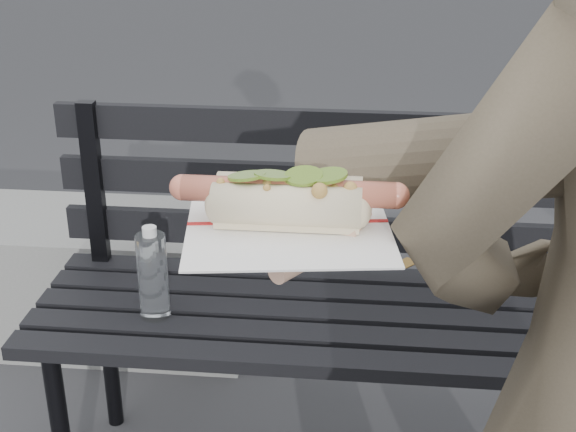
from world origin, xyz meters
name	(u,v)px	position (x,y,z in m)	size (l,w,h in m)	color
park_bench	(369,280)	(0.10, 1.00, 0.52)	(1.50, 0.44, 0.88)	black
concrete_block	(55,276)	(-0.87, 1.53, 0.20)	(1.20, 0.40, 0.40)	slate
held_hotdog	(483,169)	(0.19, 0.15, 1.11)	(0.62, 0.30, 0.20)	#494030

